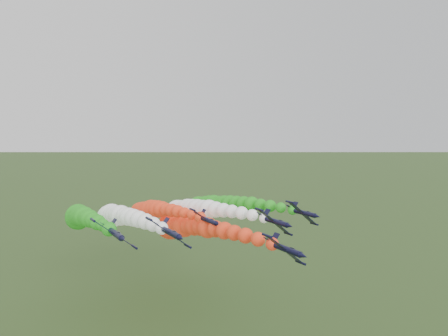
{
  "coord_description": "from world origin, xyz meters",
  "views": [
    {
      "loc": [
        -36.28,
        -61.92,
        54.65
      ],
      "look_at": [
        4.81,
        8.91,
        47.15
      ],
      "focal_mm": 35.0,
      "sensor_mm": 36.0,
      "label": 1
    }
  ],
  "objects_px": {
    "jet_inner_left": "(113,217)",
    "jet_outer_left": "(80,217)",
    "jet_lead": "(180,226)",
    "jet_inner_right": "(186,211)",
    "jet_outer_right": "(210,206)",
    "jet_trail": "(148,211)"
  },
  "relations": [
    {
      "from": "jet_lead",
      "to": "jet_outer_left",
      "type": "bearing_deg",
      "value": 147.49
    },
    {
      "from": "jet_inner_right",
      "to": "jet_outer_right",
      "type": "height_order",
      "value": "jet_inner_right"
    },
    {
      "from": "jet_inner_left",
      "to": "jet_inner_right",
      "type": "distance_m",
      "value": 21.48
    },
    {
      "from": "jet_outer_right",
      "to": "jet_trail",
      "type": "relative_size",
      "value": 1.0
    },
    {
      "from": "jet_outer_right",
      "to": "jet_inner_left",
      "type": "bearing_deg",
      "value": -170.14
    },
    {
      "from": "jet_lead",
      "to": "jet_inner_left",
      "type": "bearing_deg",
      "value": 147.72
    },
    {
      "from": "jet_inner_left",
      "to": "jet_outer_left",
      "type": "relative_size",
      "value": 1.0
    },
    {
      "from": "jet_lead",
      "to": "jet_outer_right",
      "type": "relative_size",
      "value": 1.0
    },
    {
      "from": "jet_inner_left",
      "to": "jet_outer_left",
      "type": "height_order",
      "value": "jet_inner_left"
    },
    {
      "from": "jet_lead",
      "to": "jet_trail",
      "type": "bearing_deg",
      "value": 91.25
    },
    {
      "from": "jet_inner_right",
      "to": "jet_outer_right",
      "type": "bearing_deg",
      "value": 29.16
    },
    {
      "from": "jet_inner_left",
      "to": "jet_inner_right",
      "type": "xyz_separation_m",
      "value": [
        21.46,
        -0.79,
        -0.27
      ]
    },
    {
      "from": "jet_inner_right",
      "to": "jet_outer_right",
      "type": "relative_size",
      "value": 1.0
    },
    {
      "from": "jet_outer_left",
      "to": "jet_trail",
      "type": "bearing_deg",
      "value": 21.32
    },
    {
      "from": "jet_outer_left",
      "to": "jet_outer_right",
      "type": "xyz_separation_m",
      "value": [
        41.17,
        0.62,
        -0.65
      ]
    },
    {
      "from": "jet_lead",
      "to": "jet_outer_right",
      "type": "bearing_deg",
      "value": 41.56
    },
    {
      "from": "jet_inner_left",
      "to": "jet_outer_left",
      "type": "distance_m",
      "value": 9.48
    },
    {
      "from": "jet_trail",
      "to": "jet_outer_left",
      "type": "bearing_deg",
      "value": -158.68
    },
    {
      "from": "jet_inner_left",
      "to": "jet_outer_left",
      "type": "bearing_deg",
      "value": 147.05
    },
    {
      "from": "jet_inner_right",
      "to": "jet_trail",
      "type": "xyz_separation_m",
      "value": [
        -6.39,
        14.93,
        -1.86
      ]
    },
    {
      "from": "jet_outer_left",
      "to": "jet_inner_left",
      "type": "bearing_deg",
      "value": -32.95
    },
    {
      "from": "jet_lead",
      "to": "jet_trail",
      "type": "relative_size",
      "value": 1.0
    }
  ]
}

